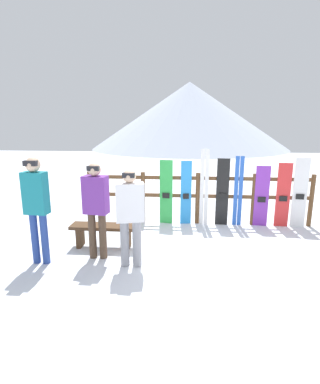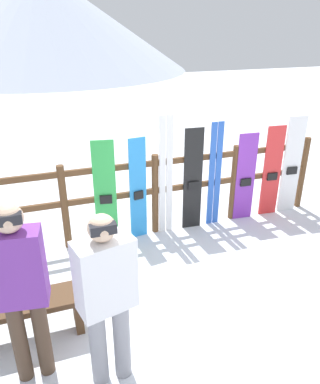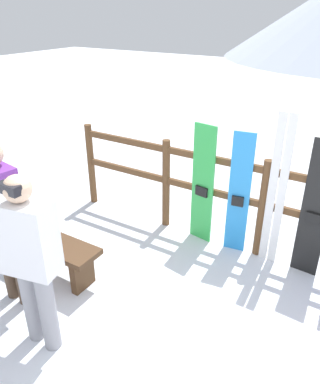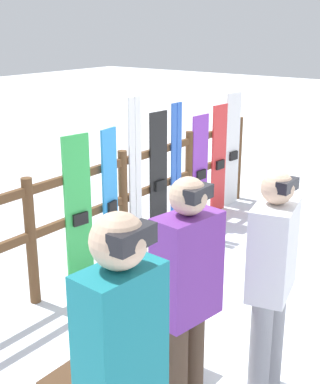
# 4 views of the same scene
# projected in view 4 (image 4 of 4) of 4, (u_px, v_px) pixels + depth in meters

# --- Properties ---
(ground_plane) EXTENTS (40.00, 40.00, 0.00)m
(ground_plane) POSITION_uv_depth(u_px,v_px,m) (287.00, 309.00, 4.90)
(ground_plane) COLOR white
(fence) EXTENTS (5.25, 0.10, 1.21)m
(fence) POSITION_uv_depth(u_px,v_px,m) (123.00, 195.00, 5.79)
(fence) COLOR brown
(fence) RESTS_ON ground
(bench) EXTENTS (1.24, 0.36, 0.44)m
(bench) POSITION_uv_depth(u_px,v_px,m) (126.00, 360.00, 3.61)
(bench) COLOR #4C331E
(bench) RESTS_ON ground
(person_white) EXTENTS (0.50, 0.35, 1.62)m
(person_white) POSITION_uv_depth(u_px,v_px,m) (272.00, 272.00, 3.52)
(person_white) COLOR gray
(person_white) RESTS_ON ground
(person_teal) EXTENTS (0.39, 0.24, 1.81)m
(person_teal) POSITION_uv_depth(u_px,v_px,m) (122.00, 372.00, 2.28)
(person_teal) COLOR navy
(person_teal) RESTS_ON ground
(person_purple) EXTENTS (0.44, 0.28, 1.69)m
(person_purple) POSITION_uv_depth(u_px,v_px,m) (187.00, 291.00, 3.16)
(person_purple) COLOR #4C3828
(person_purple) RESTS_ON ground
(snowboard_green) EXTENTS (0.30, 0.09, 1.51)m
(snowboard_green) POSITION_uv_depth(u_px,v_px,m) (78.00, 212.00, 5.18)
(snowboard_green) COLOR green
(snowboard_green) RESTS_ON ground
(snowboard_blue) EXTENTS (0.25, 0.08, 1.50)m
(snowboard_blue) POSITION_uv_depth(u_px,v_px,m) (110.00, 200.00, 5.54)
(snowboard_blue) COLOR #288CE0
(snowboard_blue) RESTS_ON ground
(ski_pair_white) EXTENTS (0.19, 0.02, 1.77)m
(ski_pair_white) POSITION_uv_depth(u_px,v_px,m) (135.00, 178.00, 5.82)
(ski_pair_white) COLOR white
(ski_pair_white) RESTS_ON ground
(snowboard_black_stripe) EXTENTS (0.28, 0.07, 1.56)m
(snowboard_black_stripe) POSITION_uv_depth(u_px,v_px,m) (158.00, 179.00, 6.17)
(snowboard_black_stripe) COLOR black
(snowboard_black_stripe) RESTS_ON ground
(ski_pair_blue) EXTENTS (0.20, 0.02, 1.61)m
(ski_pair_blue) POSITION_uv_depth(u_px,v_px,m) (176.00, 170.00, 6.43)
(ski_pair_blue) COLOR blue
(ski_pair_blue) RESTS_ON ground
(snowboard_purple) EXTENTS (0.32, 0.07, 1.40)m
(snowboard_purple) POSITION_uv_depth(u_px,v_px,m) (200.00, 169.00, 6.87)
(snowboard_purple) COLOR purple
(snowboard_purple) RESTS_ON ground
(snowboard_red) EXTENTS (0.31, 0.07, 1.47)m
(snowboard_red) POSITION_uv_depth(u_px,v_px,m) (219.00, 159.00, 7.22)
(snowboard_red) COLOR red
(snowboard_red) RESTS_ON ground
(snowboard_white) EXTENTS (0.31, 0.08, 1.59)m
(snowboard_white) POSITION_uv_depth(u_px,v_px,m) (232.00, 150.00, 7.48)
(snowboard_white) COLOR white
(snowboard_white) RESTS_ON ground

